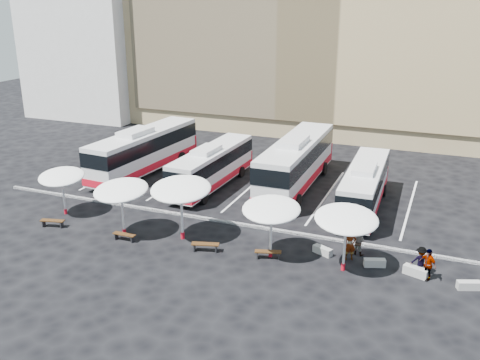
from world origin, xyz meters
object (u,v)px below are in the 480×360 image
at_px(wood_bench_2, 205,245).
at_px(wood_bench_0, 52,222).
at_px(sunshade_0, 62,177).
at_px(wood_bench_3, 268,253).
at_px(sunshade_1, 121,190).
at_px(passenger_3, 421,261).
at_px(bus_3, 365,185).
at_px(sunshade_3, 271,209).
at_px(conc_bench_3, 469,285).
at_px(passenger_1, 358,242).
at_px(passenger_2, 428,264).
at_px(conc_bench_2, 416,272).
at_px(conc_bench_0, 323,251).
at_px(passenger_0, 350,244).
at_px(sunshade_2, 181,189).
at_px(bus_0, 144,149).
at_px(sunshade_4, 346,219).
at_px(bus_1, 212,166).
at_px(conc_bench_1, 375,263).
at_px(wood_bench_1, 124,235).
at_px(bus_2, 296,161).

bearing_deg(wood_bench_2, wood_bench_0, -177.03).
xyz_separation_m(sunshade_0, wood_bench_3, (15.10, -1.02, -2.34)).
bearing_deg(sunshade_1, passenger_3, 5.71).
height_order(bus_3, sunshade_1, sunshade_1).
bearing_deg(sunshade_3, conc_bench_3, 2.07).
bearing_deg(passenger_1, passenger_2, 175.14).
bearing_deg(conc_bench_2, conc_bench_0, 173.40).
bearing_deg(wood_bench_2, sunshade_0, 172.32).
relative_size(conc_bench_0, conc_bench_2, 0.91).
bearing_deg(wood_bench_3, passenger_0, 21.02).
bearing_deg(sunshade_3, sunshade_2, 177.65).
distance_m(sunshade_0, conc_bench_3, 25.84).
xyz_separation_m(sunshade_1, conc_bench_3, (20.03, 1.03, -2.76)).
distance_m(sunshade_3, passenger_3, 8.46).
relative_size(bus_0, conc_bench_2, 9.63).
bearing_deg(sunshade_4, bus_1, 142.03).
bearing_deg(wood_bench_2, sunshade_3, 11.89).
bearing_deg(sunshade_4, passenger_1, 79.79).
distance_m(bus_0, passenger_1, 21.29).
bearing_deg(sunshade_1, passenger_0, 8.40).
distance_m(sunshade_2, conc_bench_1, 11.96).
distance_m(sunshade_4, conc_bench_1, 3.37).
relative_size(sunshade_2, passenger_2, 2.42).
relative_size(wood_bench_1, wood_bench_3, 0.94).
relative_size(bus_1, wood_bench_3, 6.90).
xyz_separation_m(sunshade_1, passenger_2, (17.95, 1.27, -2.09)).
relative_size(wood_bench_2, wood_bench_3, 1.07).
xyz_separation_m(sunshade_1, wood_bench_1, (0.48, -0.69, -2.63)).
height_order(wood_bench_3, passenger_1, passenger_1).
bearing_deg(passenger_0, wood_bench_2, 168.78).
height_order(wood_bench_2, passenger_1, passenger_1).
distance_m(wood_bench_0, conc_bench_2, 22.50).
height_order(sunshade_0, conc_bench_0, sunshade_0).
bearing_deg(sunshade_4, bus_3, 93.30).
bearing_deg(sunshade_4, passenger_3, 16.20).
relative_size(sunshade_4, wood_bench_1, 3.04).
bearing_deg(conc_bench_1, passenger_2, -8.67).
distance_m(passenger_2, passenger_3, 0.62).
bearing_deg(wood_bench_3, wood_bench_2, -172.17).
distance_m(sunshade_0, passenger_1, 19.89).
distance_m(wood_bench_2, conc_bench_0, 6.84).
height_order(bus_0, passenger_0, bus_0).
bearing_deg(sunshade_4, wood_bench_3, -176.58).
height_order(bus_2, conc_bench_1, bus_2).
distance_m(bus_0, bus_2, 12.91).
bearing_deg(passenger_3, conc_bench_1, -8.56).
xyz_separation_m(sunshade_0, wood_bench_1, (6.17, -2.08, -2.35)).
bearing_deg(bus_1, conc_bench_1, -29.68).
xyz_separation_m(conc_bench_1, passenger_1, (-1.13, 1.13, 0.58)).
bearing_deg(conc_bench_0, bus_3, 83.18).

